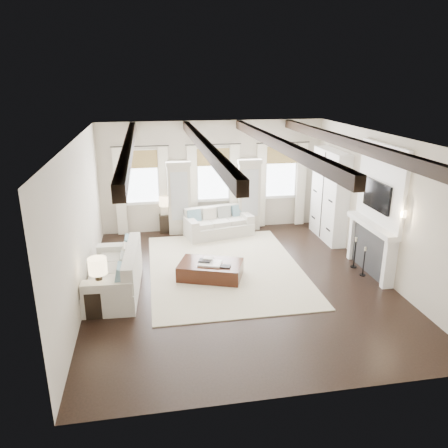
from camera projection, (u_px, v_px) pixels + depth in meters
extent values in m
plane|color=black|center=(238.00, 282.00, 9.76)|extent=(7.50, 7.50, 0.00)
cube|color=beige|center=(213.00, 176.00, 12.75)|extent=(6.50, 0.04, 3.20)
cube|color=beige|center=(298.00, 297.00, 5.75)|extent=(6.50, 0.04, 3.20)
cube|color=beige|center=(80.00, 222.00, 8.72)|extent=(0.04, 7.50, 3.20)
cube|color=beige|center=(381.00, 206.00, 9.78)|extent=(0.04, 7.50, 3.20)
cube|color=white|center=(240.00, 138.00, 8.74)|extent=(6.50, 7.50, 0.04)
cube|color=black|center=(129.00, 146.00, 8.42)|extent=(0.16, 7.40, 0.22)
cube|color=black|center=(203.00, 145.00, 8.66)|extent=(0.16, 7.40, 0.22)
cube|color=black|center=(276.00, 143.00, 8.90)|extent=(0.16, 7.40, 0.22)
cube|color=black|center=(343.00, 141.00, 9.14)|extent=(0.16, 7.40, 0.22)
cube|color=white|center=(142.00, 178.00, 12.37)|extent=(0.90, 0.03, 1.45)
cube|color=#9C7F45|center=(140.00, 159.00, 12.15)|extent=(0.94, 0.04, 0.50)
cube|color=white|center=(120.00, 192.00, 12.30)|extent=(0.28, 0.08, 2.50)
cube|color=white|center=(164.00, 190.00, 12.50)|extent=(0.28, 0.08, 2.50)
cylinder|color=black|center=(140.00, 146.00, 11.98)|extent=(1.60, 0.02, 0.02)
cube|color=white|center=(213.00, 175.00, 12.71)|extent=(0.90, 0.03, 1.45)
cube|color=#9C7F45|center=(213.00, 157.00, 12.48)|extent=(0.94, 0.04, 0.50)
cube|color=white|center=(193.00, 189.00, 12.63)|extent=(0.28, 0.08, 2.50)
cube|color=white|center=(234.00, 187.00, 12.84)|extent=(0.28, 0.08, 2.50)
cylinder|color=black|center=(213.00, 144.00, 12.32)|extent=(1.60, 0.02, 0.02)
cube|color=white|center=(281.00, 172.00, 13.04)|extent=(0.90, 0.03, 1.45)
cube|color=#9C7F45|center=(282.00, 155.00, 12.82)|extent=(0.94, 0.04, 0.50)
cube|color=white|center=(261.00, 186.00, 12.97)|extent=(0.28, 0.08, 2.50)
cube|color=white|center=(301.00, 185.00, 13.17)|extent=(0.28, 0.08, 2.50)
cylinder|color=black|center=(283.00, 143.00, 12.65)|extent=(1.60, 0.02, 0.02)
cube|color=beige|center=(179.00, 200.00, 12.57)|extent=(0.64, 0.38, 2.00)
cube|color=#B2B7BA|center=(179.00, 196.00, 12.33)|extent=(0.48, 0.02, 1.40)
cube|color=beige|center=(178.00, 163.00, 12.23)|extent=(0.70, 0.42, 0.12)
cube|color=beige|center=(248.00, 197.00, 12.90)|extent=(0.64, 0.38, 2.00)
cube|color=#B2B7BA|center=(250.00, 193.00, 12.67)|extent=(0.48, 0.02, 1.40)
cube|color=beige|center=(249.00, 161.00, 12.57)|extent=(0.70, 0.42, 0.12)
cube|color=#28282A|center=(372.00, 250.00, 10.10)|extent=(0.18, 1.50, 1.10)
cube|color=black|center=(370.00, 256.00, 10.15)|extent=(0.10, 0.90, 0.70)
cube|color=white|center=(389.00, 264.00, 9.33)|extent=(0.26, 0.14, 1.10)
cube|color=white|center=(355.00, 238.00, 10.86)|extent=(0.26, 0.14, 1.10)
cube|color=white|center=(372.00, 225.00, 9.90)|extent=(0.32, 1.90, 0.12)
cube|color=white|center=(381.00, 185.00, 9.62)|extent=(0.10, 1.90, 1.80)
cube|color=black|center=(377.00, 196.00, 9.68)|extent=(0.07, 1.10, 0.64)
cylinder|color=#FFD899|center=(404.00, 214.00, 8.74)|extent=(0.10, 0.10, 0.14)
cube|color=silver|center=(330.00, 195.00, 12.06)|extent=(0.40, 1.70, 2.50)
cube|color=black|center=(322.00, 196.00, 12.02)|extent=(0.01, 0.02, 2.40)
cube|color=beige|center=(225.00, 268.00, 10.47)|extent=(3.55, 4.74, 0.02)
cube|color=silver|center=(219.00, 230.00, 12.56)|extent=(2.03, 1.24, 0.36)
cube|color=silver|center=(215.00, 213.00, 12.72)|extent=(1.80, 0.58, 0.45)
cube|color=silver|center=(191.00, 223.00, 12.17)|extent=(0.40, 0.84, 0.23)
cube|color=silver|center=(245.00, 217.00, 12.76)|extent=(0.40, 0.84, 0.23)
cube|color=silver|center=(202.00, 224.00, 12.25)|extent=(0.61, 0.64, 0.13)
cube|color=silver|center=(219.00, 222.00, 12.44)|extent=(0.61, 0.64, 0.13)
cube|color=silver|center=(236.00, 220.00, 12.63)|extent=(0.61, 0.64, 0.13)
cube|color=#6494A7|center=(194.00, 216.00, 12.33)|extent=(0.41, 0.27, 0.39)
cube|color=silver|center=(209.00, 215.00, 12.49)|extent=(0.41, 0.27, 0.39)
cube|color=#BABBA3|center=(224.00, 213.00, 12.66)|extent=(0.41, 0.27, 0.39)
cube|color=#6494A7|center=(238.00, 211.00, 12.82)|extent=(0.41, 0.27, 0.39)
cube|color=silver|center=(115.00, 283.00, 9.26)|extent=(1.13, 2.28, 0.42)
cube|color=silver|center=(132.00, 261.00, 9.15)|extent=(0.35, 2.13, 0.53)
cube|color=silver|center=(119.00, 250.00, 10.07)|extent=(0.97, 0.33, 0.28)
cube|color=silver|center=(107.00, 289.00, 8.23)|extent=(0.97, 0.33, 0.28)
cube|color=silver|center=(115.00, 259.00, 9.74)|extent=(0.67, 0.63, 0.15)
cube|color=silver|center=(111.00, 270.00, 9.16)|extent=(0.67, 0.63, 0.15)
cube|color=silver|center=(107.00, 283.00, 8.58)|extent=(0.67, 0.63, 0.15)
cube|color=#6494A7|center=(127.00, 246.00, 9.87)|extent=(0.26, 0.46, 0.46)
cube|color=silver|center=(124.00, 255.00, 9.37)|extent=(0.26, 0.46, 0.46)
cube|color=#BABBA3|center=(122.00, 265.00, 8.87)|extent=(0.26, 0.46, 0.46)
cube|color=#6494A7|center=(119.00, 276.00, 8.37)|extent=(0.26, 0.46, 0.46)
cube|color=black|center=(211.00, 270.00, 9.91)|extent=(1.61, 1.30, 0.37)
cube|color=white|center=(210.00, 263.00, 9.78)|extent=(0.60, 0.53, 0.04)
cube|color=#262628|center=(205.00, 261.00, 9.83)|extent=(0.31, 0.28, 0.04)
cube|color=beige|center=(209.00, 258.00, 9.87)|extent=(0.26, 0.23, 0.03)
cube|color=#262628|center=(225.00, 266.00, 9.64)|extent=(0.29, 0.25, 0.03)
cube|color=black|center=(101.00, 300.00, 8.42)|extent=(0.54, 0.54, 0.54)
cylinder|color=black|center=(99.00, 280.00, 8.29)|extent=(0.14, 0.14, 0.29)
cylinder|color=#F9D89E|center=(98.00, 266.00, 8.20)|extent=(0.35, 0.35, 0.31)
cube|color=black|center=(166.00, 223.00, 12.85)|extent=(0.36, 0.36, 0.54)
cylinder|color=black|center=(165.00, 210.00, 12.72)|extent=(0.13, 0.13, 0.27)
cylinder|color=#F9D89E|center=(165.00, 201.00, 12.64)|extent=(0.32, 0.32, 0.29)
cylinder|color=black|center=(362.00, 275.00, 10.09)|extent=(0.14, 0.14, 0.02)
cylinder|color=black|center=(364.00, 263.00, 9.99)|extent=(0.03, 0.03, 0.62)
cylinder|color=beige|center=(365.00, 249.00, 9.88)|extent=(0.05, 0.05, 0.09)
cylinder|color=black|center=(353.00, 267.00, 10.53)|extent=(0.15, 0.15, 0.02)
cylinder|color=black|center=(355.00, 254.00, 10.42)|extent=(0.03, 0.03, 0.67)
cylinder|color=beige|center=(356.00, 239.00, 10.30)|extent=(0.06, 0.06, 0.10)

